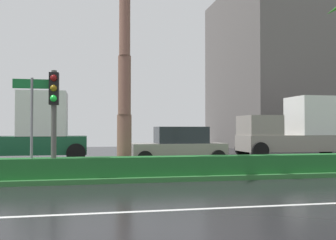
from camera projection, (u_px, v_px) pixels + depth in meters
traffic_signal_median_right at (54, 104)px, 11.76m from camera, size 0.28×0.43×3.23m
street_name_sign at (32, 114)px, 11.73m from camera, size 1.10×0.08×3.00m
box_truck_lead at (23, 130)px, 19.58m from camera, size 6.40×2.64×3.46m
car_in_traffic_second at (179, 146)px, 18.20m from camera, size 4.30×2.02×1.72m
box_truck_following at (296, 130)px, 22.55m from camera, size 6.40×2.64×3.46m
building_far_right at (326, 71)px, 35.69m from camera, size 18.89×13.03×13.67m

